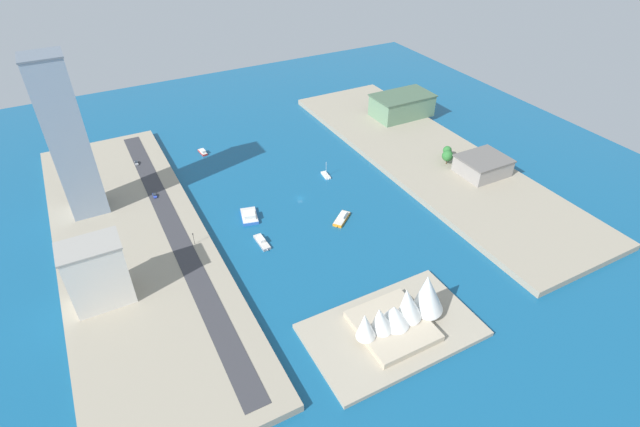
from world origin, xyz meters
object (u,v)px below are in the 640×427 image
Objects in this scene: water_taxi_orange at (342,218)px; hatchback_blue at (155,195)px; catamaran_blue at (249,216)px; hotel_broad_white at (97,273)px; carpark_squat_concrete at (483,165)px; sailboat_small_white at (326,175)px; sedan_silver at (136,163)px; tower_tall_glass at (68,139)px; yacht_sleek_gray at (262,242)px; terminal_long_green at (402,105)px; tugboat_red at (203,152)px; traffic_light_waterfront at (193,237)px; opera_landmark at (403,310)px.

water_taxi_orange is 105.53m from hatchback_blue.
water_taxi_orange is at bearing 149.77° from catamaran_blue.
hotel_broad_white is 215.77m from carpark_squat_concrete.
sailboat_small_white reaches higher than sedan_silver.
tower_tall_glass is at bearing -30.31° from catamaran_blue.
catamaran_blue is 0.20× the size of tower_tall_glass.
sailboat_small_white is at bearing -162.05° from catamaran_blue.
catamaran_blue is 91.68m from sedan_silver.
sedan_silver is at bearing -68.76° from yacht_sleek_gray.
tower_tall_glass is at bearing -7.27° from hatchback_blue.
terminal_long_green is at bearing -156.47° from catamaran_blue.
sedan_silver reaches higher than catamaran_blue.
sedan_silver is 1.06× the size of hatchback_blue.
water_taxi_orange is 0.49× the size of carpark_squat_concrete.
sailboat_small_white is at bearing -159.76° from hotel_broad_white.
sedan_silver reaches higher than hatchback_blue.
sailboat_small_white is at bearing 26.93° from terminal_long_green.
water_taxi_orange is 0.82× the size of catamaran_blue.
water_taxi_orange is at bearing 128.93° from sedan_silver.
hatchback_blue is (83.85, -63.99, 3.31)m from water_taxi_orange.
hotel_broad_white is 240.44m from terminal_long_green.
traffic_light_waterfront is at bearing 71.03° from tugboat_red.
terminal_long_green is 201.38m from opera_landmark.
sailboat_small_white is 0.34× the size of hotel_broad_white.
tower_tall_glass reaches higher than hotel_broad_white.
traffic_light_waterfront is (-43.91, -18.83, -10.70)m from hotel_broad_white.
sailboat_small_white is 2.07× the size of sedan_silver.
tugboat_red is 146.70m from terminal_long_green.
hotel_broad_white is 6.09× the size of sedan_silver.
traffic_light_waterfront reaches higher than tugboat_red.
water_taxi_orange is 78.05m from opera_landmark.
sailboat_small_white is 0.25× the size of opera_landmark.
traffic_light_waterfront is at bearing -9.60° from water_taxi_orange.
traffic_light_waterfront is (33.13, 12.12, 6.43)m from catamaran_blue.
terminal_long_green is at bearing -157.04° from hotel_broad_white.
water_taxi_orange is (-43.72, 106.81, 0.07)m from tugboat_red.
hotel_broad_white is 4.62× the size of traffic_light_waterfront.
tugboat_red is 2.11× the size of sedan_silver.
hotel_broad_white reaches higher than water_taxi_orange.
hatchback_blue is at bearing 92.44° from sedan_silver.
tower_tall_glass reaches higher than tugboat_red.
hotel_broad_white is (74.75, 7.85, 17.56)m from yacht_sleek_gray.
sedan_silver is 93.72m from traffic_light_waterfront.
terminal_long_green is at bearing -93.66° from carpark_squat_concrete.
hotel_broad_white reaches higher than traffic_light_waterfront.
tugboat_red is at bearing -7.47° from terminal_long_green.
sailboat_small_white is 117.75m from sedan_silver.
water_taxi_orange is at bearing -1.47° from carpark_squat_concrete.
water_taxi_orange is 95.93m from carpark_squat_concrete.
tugboat_red is at bearing -47.67° from sailboat_small_white.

